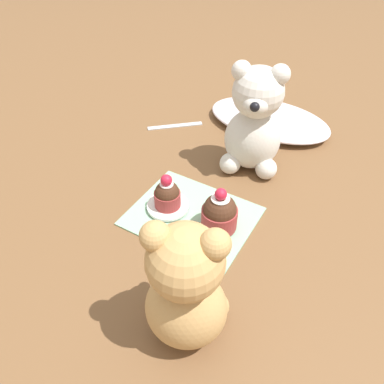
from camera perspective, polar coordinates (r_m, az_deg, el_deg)
The scene contains 9 objects.
ground_plane at distance 0.63m, azimuth 0.00°, elevation -3.81°, with size 4.00×4.00×0.00m, color brown.
knitted_placemat at distance 0.63m, azimuth 0.00°, elevation -3.62°, with size 0.20×0.16×0.01m, color #8EBC99.
tulle_cloth at distance 0.86m, azimuth 11.34°, elevation 10.94°, with size 0.27×0.16×0.03m, color silver.
teddy_bear_cream at distance 0.69m, azimuth 9.46°, elevation 10.39°, with size 0.13×0.12×0.21m.
teddy_bear_tan at distance 0.43m, azimuth -0.87°, elevation -14.58°, with size 0.12×0.12×0.19m.
cupcake_near_cream_bear at distance 0.59m, azimuth 4.30°, elevation -3.10°, with size 0.06×0.06×0.08m.
saucer_plate at distance 0.64m, azimuth -3.70°, elevation -2.10°, with size 0.07×0.07×0.01m, color white.
cupcake_near_tan_bear at distance 0.62m, azimuth -3.80°, elevation -0.40°, with size 0.04×0.04×0.06m.
teaspoon at distance 0.85m, azimuth -2.60°, elevation 10.09°, with size 0.12×0.01×0.01m, color silver.
Camera 1 is at (0.22, -0.38, 0.45)m, focal length 35.00 mm.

